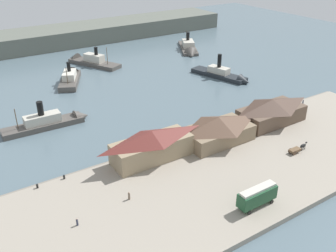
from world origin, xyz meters
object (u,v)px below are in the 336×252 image
ferry_shed_central_terminal (152,145)px  mooring_post_west (64,177)px  street_tram (257,195)px  ferry_departing_north (225,75)px  ferry_approaching_west (71,77)px  horse_cart (298,148)px  ferry_mid_harbor (52,121)px  ferry_shed_customs_shed (272,111)px  mooring_post_center_east (37,186)px  ferry_moored_east (189,49)px  pedestrian_near_east_shed (303,102)px  ferry_shed_east_terminal (218,129)px  ferry_moored_west (88,61)px  pedestrian_near_cart (129,196)px  pedestrian_walking_west (77,222)px

ferry_shed_central_terminal → mooring_post_west: size_ratio=21.78×
street_tram → ferry_departing_north: ferry_departing_north is taller
mooring_post_west → ferry_approaching_west: (23.86, 61.62, -0.15)m
horse_cart → ferry_mid_harbor: bearing=132.8°
ferry_shed_customs_shed → mooring_post_center_east: ferry_shed_customs_shed is taller
ferry_departing_north → ferry_moored_east: bearing=74.7°
mooring_post_west → street_tram: bearing=-45.9°
horse_cart → pedestrian_near_east_shed: horse_cart is taller
ferry_shed_central_terminal → ferry_shed_east_terminal: bearing=-5.3°
mooring_post_west → ferry_departing_north: 80.70m
ferry_mid_harbor → ferry_moored_west: size_ratio=0.95×
ferry_shed_central_terminal → ferry_shed_customs_shed: ferry_shed_central_terminal is taller
pedestrian_near_cart → ferry_approaching_west: 77.25m
ferry_approaching_west → ferry_mid_harbor: (-17.31, -32.66, -0.03)m
ferry_shed_customs_shed → ferry_approaching_west: bearing=117.7°
pedestrian_near_cart → mooring_post_west: 16.51m
ferry_shed_customs_shed → ferry_mid_harbor: ferry_shed_customs_shed is taller
horse_cart → ferry_approaching_west: bearing=109.0°
ferry_shed_central_terminal → pedestrian_near_east_shed: (56.18, 1.91, -3.04)m
mooring_post_center_east → ferry_mid_harbor: size_ratio=0.04×
ferry_approaching_west → ferry_shed_east_terminal: bearing=-77.3°
horse_cart → ferry_departing_north: bearing=67.3°
ferry_shed_east_terminal → pedestrian_near_cart: ferry_shed_east_terminal is taller
pedestrian_near_cart → mooring_post_west: bearing=121.3°
pedestrian_near_east_shed → pedestrian_walking_west: bearing=-169.9°
ferry_shed_customs_shed → ferry_shed_east_terminal: bearing=-178.7°
pedestrian_walking_west → ferry_moored_west: ferry_moored_west is taller
mooring_post_center_east → ferry_departing_north: (79.73, 32.70, -0.32)m
mooring_post_center_east → street_tram: bearing=-40.3°
street_tram → mooring_post_center_east: (-34.44, 29.25, -2.03)m
ferry_shed_customs_shed → mooring_post_west: size_ratio=21.61×
pedestrian_near_east_shed → ferry_moored_east: ferry_moored_east is taller
ferry_moored_west → ferry_approaching_west: bearing=-130.1°
ferry_mid_harbor → ferry_departing_north: bearing=3.0°
pedestrian_walking_west → pedestrian_near_cart: 11.64m
ferry_shed_east_terminal → pedestrian_walking_west: (-41.82, -10.57, -2.73)m
mooring_post_west → ferry_moored_west: ferry_moored_west is taller
street_tram → ferry_departing_north: (45.29, 61.94, -2.35)m
street_tram → ferry_approaching_west: size_ratio=0.41×
mooring_post_west → pedestrian_near_east_shed: bearing=-1.1°
pedestrian_walking_west → ferry_approaching_west: ferry_approaching_west is taller
pedestrian_near_east_shed → ferry_moored_east: bearing=83.9°
pedestrian_near_east_shed → pedestrian_near_cart: pedestrian_near_cart is taller
mooring_post_center_east → ferry_departing_north: 86.17m
ferry_shed_customs_shed → pedestrian_near_cart: ferry_shed_customs_shed is taller
mooring_post_center_east → ferry_departing_north: ferry_departing_north is taller
pedestrian_near_east_shed → ferry_approaching_west: bearing=129.9°
mooring_post_west → ferry_approaching_west: ferry_approaching_west is taller
ferry_shed_customs_shed → mooring_post_center_east: (-64.52, 4.48, -3.06)m
ferry_shed_east_terminal → ferry_moored_east: (45.28, 75.17, -3.42)m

